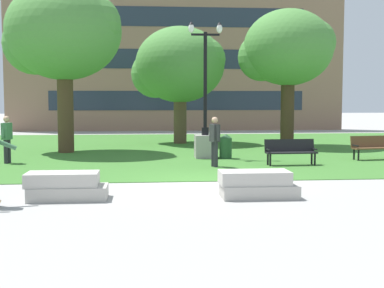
{
  "coord_description": "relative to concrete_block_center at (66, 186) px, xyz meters",
  "views": [
    {
      "loc": [
        -1.65,
        -14.88,
        2.36
      ],
      "look_at": [
        -0.43,
        -1.4,
        1.2
      ],
      "focal_mm": 50.0,
      "sensor_mm": 36.0,
      "label": 1
    }
  ],
  "objects": [
    {
      "name": "grass_lawn",
      "position": [
        3.48,
        12.33,
        -0.3
      ],
      "size": [
        40.0,
        20.0,
        0.02
      ],
      "primitive_type": "cube",
      "color": "#3D752D",
      "rests_on": "ground"
    },
    {
      "name": "concrete_block_center",
      "position": [
        0.0,
        0.0,
        0.0
      ],
      "size": [
        1.86,
        0.9,
        0.64
      ],
      "color": "#B2ADA3",
      "rests_on": "ground"
    },
    {
      "name": "ground_plane",
      "position": [
        3.48,
        2.33,
        -0.31
      ],
      "size": [
        140.0,
        140.0,
        0.0
      ],
      "primitive_type": "plane",
      "color": "#A3A09B"
    },
    {
      "name": "building_facade_distant",
      "position": [
        4.32,
        26.83,
        5.45
      ],
      "size": [
        24.64,
        1.03,
        11.52
      ],
      "color": "#8E6B56",
      "rests_on": "ground"
    },
    {
      "name": "tree_near_left",
      "position": [
        8.76,
        13.03,
        4.42
      ],
      "size": [
        4.54,
        4.33,
        6.63
      ],
      "color": "#42301E",
      "rests_on": "grass_lawn"
    },
    {
      "name": "park_bench_near_right",
      "position": [
        6.97,
        5.77,
        0.23
      ],
      "size": [
        1.82,
        0.59,
        0.9
      ],
      "color": "black",
      "rests_on": "grass_lawn"
    },
    {
      "name": "park_bench_near_left",
      "position": [
        10.62,
        7.15,
        0.23
      ],
      "size": [
        1.86,
        0.79,
        0.9
      ],
      "color": "brown",
      "rests_on": "grass_lawn"
    },
    {
      "name": "person_bystander_near_lawn",
      "position": [
        4.24,
        5.49,
        0.68
      ],
      "size": [
        0.34,
        0.62,
        1.71
      ],
      "color": "#28282D",
      "rests_on": "grass_lawn"
    },
    {
      "name": "trash_bin",
      "position": [
        5.01,
        8.0,
        0.2
      ],
      "size": [
        0.49,
        0.49,
        0.96
      ],
      "color": "#234C28",
      "rests_on": "grass_lawn"
    },
    {
      "name": "tree_far_left",
      "position": [
        -1.6,
        10.96,
        4.83
      ],
      "size": [
        5.15,
        4.9,
        7.29
      ],
      "color": "#4C3823",
      "rests_on": "grass_lawn"
    },
    {
      "name": "concrete_block_left",
      "position": [
        4.5,
        -0.15,
        0.0
      ],
      "size": [
        1.84,
        0.9,
        0.64
      ],
      "color": "#B2ADA3",
      "rests_on": "ground"
    },
    {
      "name": "person_bystander_far_lawn",
      "position": [
        -3.09,
        7.15,
        0.68
      ],
      "size": [
        0.34,
        0.62,
        1.71
      ],
      "color": "#28282D",
      "rests_on": "grass_lawn"
    },
    {
      "name": "tree_near_right",
      "position": [
        3.66,
        15.26,
        3.73
      ],
      "size": [
        4.84,
        4.61,
        6.04
      ],
      "color": "brown",
      "rests_on": "grass_lawn"
    },
    {
      "name": "lamp_post_center",
      "position": [
        4.23,
        8.27,
        0.78
      ],
      "size": [
        1.32,
        0.8,
        5.3
      ],
      "color": "gray",
      "rests_on": "grass_lawn"
    }
  ]
}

